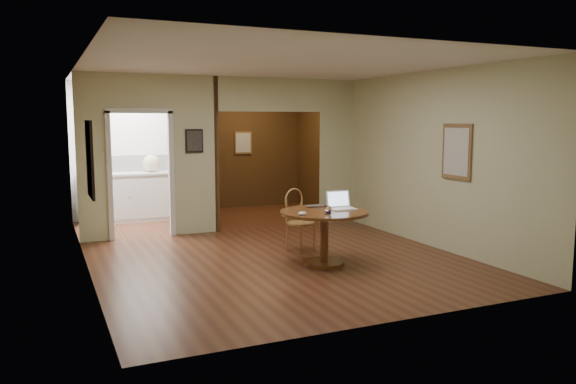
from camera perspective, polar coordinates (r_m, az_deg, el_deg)
name	(u,v)px	position (r m, az deg, el deg)	size (l,w,h in m)	color
floor	(285,263)	(7.77, -0.30, -7.22)	(5.00, 5.00, 0.00)	#4A2115
room_shell	(193,157)	(10.33, -9.62, 3.53)	(5.20, 7.50, 5.00)	white
dining_table	(324,225)	(7.57, 3.69, -3.36)	(1.19, 1.19, 0.74)	brown
chair	(298,216)	(8.39, 1.02, -2.48)	(0.51, 0.51, 0.94)	#AC823D
open_laptop	(341,204)	(7.72, 5.38, -1.24)	(0.35, 0.31, 0.24)	white
closed_laptop	(318,206)	(7.85, 3.08, -1.46)	(0.32, 0.20, 0.03)	#A8A8AD
mouse	(302,213)	(7.16, 1.45, -2.20)	(0.12, 0.07, 0.05)	white
wine_glass	(328,210)	(7.31, 4.12, -1.80)	(0.09, 0.09, 0.10)	white
pen	(329,214)	(7.29, 4.16, -2.21)	(0.01, 0.01, 0.13)	#0B1152
kitchen_cabinet	(135,197)	(11.31, -15.24, -0.45)	(2.06, 0.60, 0.94)	white
grocery_bag	(151,163)	(11.30, -13.71, 2.83)	(0.33, 0.29, 0.33)	beige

